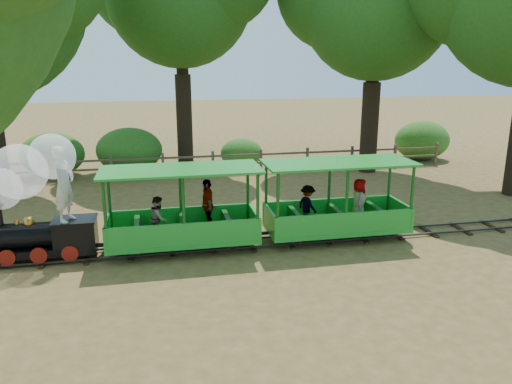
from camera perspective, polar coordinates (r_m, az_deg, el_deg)
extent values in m
plane|color=olive|center=(13.12, 3.71, -5.78)|extent=(90.00, 90.00, 0.00)
cube|color=#3F3D3A|center=(12.82, 4.07, -5.94)|extent=(22.00, 0.05, 0.05)
cube|color=#3F3D3A|center=(13.36, 3.37, -5.04)|extent=(22.00, 0.05, 0.05)
cube|color=#382314|center=(13.11, 3.71, -5.68)|extent=(0.12, 1.00, 0.05)
cube|color=#382314|center=(12.80, -18.60, -7.01)|extent=(0.12, 1.00, 0.05)
cube|color=#382314|center=(15.16, 22.31, -3.91)|extent=(0.12, 1.00, 0.05)
cube|color=black|center=(12.87, -22.79, -6.05)|extent=(2.31, 0.73, 0.19)
cylinder|color=black|center=(12.82, -24.58, -4.48)|extent=(1.47, 0.59, 0.59)
sphere|color=#B67D2B|center=(12.71, -24.50, -3.13)|extent=(0.27, 0.27, 0.27)
cylinder|color=#B67D2B|center=(12.77, -25.66, -3.09)|extent=(0.10, 0.10, 0.10)
cube|color=black|center=(12.62, -19.92, -4.32)|extent=(0.94, 0.73, 0.58)
cube|color=black|center=(12.52, -20.05, -2.99)|extent=(1.00, 0.80, 0.04)
cylinder|color=maroon|center=(12.71, -26.60, -6.76)|extent=(0.38, 0.06, 0.38)
cylinder|color=maroon|center=(13.39, -25.81, -5.58)|extent=(0.38, 0.06, 0.38)
cylinder|color=maroon|center=(12.54, -23.57, -6.68)|extent=(0.38, 0.06, 0.38)
cylinder|color=maroon|center=(13.24, -22.94, -5.49)|extent=(0.38, 0.06, 0.38)
cylinder|color=maroon|center=(12.41, -20.48, -6.59)|extent=(0.38, 0.06, 0.38)
cylinder|color=maroon|center=(13.11, -20.01, -5.38)|extent=(0.38, 0.06, 0.38)
sphere|color=white|center=(12.68, -27.16, 0.32)|extent=(0.94, 0.94, 0.94)
sphere|color=white|center=(12.54, -25.46, 2.10)|extent=(1.26, 1.26, 1.26)
sphere|color=white|center=(12.37, -22.27, 3.78)|extent=(1.05, 1.05, 1.05)
imported|color=white|center=(12.20, -21.07, 0.86)|extent=(0.62, 0.75, 1.76)
cube|color=green|center=(12.59, -8.30, -5.19)|extent=(3.69, 1.41, 0.11)
cube|color=#135417|center=(12.64, -8.27, -5.74)|extent=(3.32, 0.54, 0.15)
cube|color=green|center=(11.86, -8.15, -4.81)|extent=(3.69, 0.07, 0.54)
cube|color=green|center=(13.11, -8.53, -2.86)|extent=(3.69, 0.07, 0.54)
cube|color=green|center=(12.10, -8.61, 2.54)|extent=(3.85, 1.57, 0.05)
cylinder|color=#135417|center=(11.75, -16.85, -2.72)|extent=(0.08, 0.08, 1.74)
cylinder|color=#135417|center=(12.97, -16.40, -1.01)|extent=(0.08, 0.08, 1.74)
cylinder|color=#135417|center=(11.92, 0.20, -1.79)|extent=(0.08, 0.08, 1.74)
cylinder|color=#135417|center=(13.13, -0.94, -0.19)|extent=(0.08, 0.08, 1.74)
cube|color=#135417|center=(12.50, -13.43, -4.29)|extent=(0.13, 1.19, 0.43)
cube|color=#135417|center=(12.50, -8.34, -4.02)|extent=(0.13, 1.19, 0.43)
cube|color=#135417|center=(12.60, -3.31, -3.72)|extent=(0.13, 1.19, 0.43)
cylinder|color=black|center=(12.28, -13.71, -6.45)|extent=(0.30, 0.07, 0.30)
cylinder|color=black|center=(12.97, -13.62, -5.27)|extent=(0.30, 0.07, 0.30)
cylinder|color=black|center=(12.39, -2.69, -5.81)|extent=(0.30, 0.07, 0.30)
cylinder|color=black|center=(13.07, -3.20, -4.67)|extent=(0.30, 0.07, 0.30)
imported|color=gray|center=(12.24, -11.06, -2.96)|extent=(0.49, 0.59, 1.09)
imported|color=gray|center=(12.71, -5.58, -1.46)|extent=(0.38, 0.81, 1.34)
cube|color=green|center=(13.39, 9.13, -3.97)|extent=(3.69, 1.41, 0.11)
cube|color=#135417|center=(13.44, 9.11, -4.49)|extent=(3.32, 0.54, 0.15)
cube|color=green|center=(12.71, 10.24, -3.53)|extent=(3.69, 0.07, 0.54)
cube|color=green|center=(13.88, 8.23, -1.83)|extent=(3.69, 0.07, 0.54)
cube|color=green|center=(12.93, 9.45, 3.32)|extent=(3.85, 1.57, 0.05)
cylinder|color=#135417|center=(12.03, 2.51, -1.65)|extent=(0.08, 0.08, 1.74)
cylinder|color=#135417|center=(13.23, 1.16, -0.07)|extent=(0.08, 0.08, 1.74)
cylinder|color=#135417|center=(13.31, 17.37, -0.69)|extent=(0.08, 0.08, 1.74)
cylinder|color=#135417|center=(14.40, 14.94, 0.67)|extent=(0.08, 0.08, 1.74)
cube|color=#135417|center=(12.97, 4.59, -3.20)|extent=(0.13, 1.19, 0.43)
cube|color=#135417|center=(13.31, 9.18, -2.86)|extent=(0.13, 1.19, 0.43)
cube|color=#135417|center=(13.73, 13.51, -2.53)|extent=(0.13, 1.19, 0.43)
cylinder|color=black|center=(12.73, 4.69, -5.26)|extent=(0.30, 0.07, 0.30)
cylinder|color=black|center=(13.40, 3.81, -4.19)|extent=(0.30, 0.07, 0.30)
cylinder|color=black|center=(13.56, 14.36, -4.41)|extent=(0.30, 0.07, 0.30)
cylinder|color=black|center=(14.19, 13.07, -3.45)|extent=(0.30, 0.07, 0.30)
imported|color=gray|center=(13.15, 5.91, -1.50)|extent=(0.64, 0.79, 1.07)
imported|color=gray|center=(13.36, 11.69, -1.11)|extent=(0.58, 0.70, 1.24)
cylinder|color=#2D2116|center=(21.51, -8.18, 7.85)|extent=(0.66, 0.66, 3.99)
cylinder|color=#2D2116|center=(21.35, -8.51, 16.23)|extent=(0.50, 0.50, 2.28)
cylinder|color=#2D2116|center=(21.40, 12.84, 7.18)|extent=(0.72, 0.72, 3.69)
cylinder|color=#2D2116|center=(21.21, 13.31, 14.96)|extent=(0.54, 0.54, 2.11)
sphere|color=#20591C|center=(21.30, 13.64, 20.19)|extent=(5.94, 5.94, 5.94)
cube|color=brown|center=(21.03, -27.14, 2.01)|extent=(0.10, 0.10, 1.00)
cube|color=brown|center=(20.58, -21.78, 2.35)|extent=(0.10, 0.10, 1.00)
cube|color=brown|center=(20.31, -16.22, 2.68)|extent=(0.10, 0.10, 1.00)
cube|color=brown|center=(20.24, -10.57, 2.99)|extent=(0.10, 0.10, 1.00)
cube|color=brown|center=(20.37, -4.94, 3.27)|extent=(0.10, 0.10, 1.00)
cube|color=brown|center=(20.69, 0.58, 3.51)|extent=(0.10, 0.10, 1.00)
cube|color=brown|center=(21.20, 5.88, 3.72)|extent=(0.10, 0.10, 1.00)
cube|color=brown|center=(21.87, 10.90, 3.88)|extent=(0.10, 0.10, 1.00)
cube|color=brown|center=(22.71, 15.58, 4.00)|extent=(0.10, 0.10, 1.00)
cube|color=brown|center=(23.68, 19.91, 4.10)|extent=(0.10, 0.10, 1.00)
cube|color=brown|center=(20.45, -2.17, 4.22)|extent=(18.00, 0.06, 0.08)
cube|color=brown|center=(20.52, -2.16, 3.26)|extent=(18.00, 0.06, 0.08)
ellipsoid|color=#2D6B1E|center=(21.83, -22.25, 4.00)|extent=(2.54, 1.95, 1.76)
ellipsoid|color=#2D6B1E|center=(21.46, -14.28, 4.65)|extent=(2.70, 2.08, 1.87)
ellipsoid|color=#2D6B1E|center=(21.80, -1.67, 4.48)|extent=(1.84, 1.41, 1.27)
ellipsoid|color=#2D6B1E|center=(24.71, 18.44, 5.62)|extent=(2.62, 2.02, 1.82)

